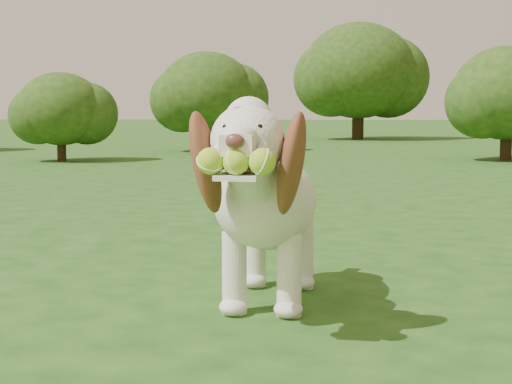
{
  "coord_description": "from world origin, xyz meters",
  "views": [
    {
      "loc": [
        -0.25,
        -3.19,
        0.72
      ],
      "look_at": [
        -0.39,
        -0.64,
        0.44
      ],
      "focal_mm": 55.0,
      "sensor_mm": 36.0,
      "label": 1
    }
  ],
  "objects": [
    {
      "name": "ground",
      "position": [
        0.0,
        0.0,
        0.0
      ],
      "size": [
        80.0,
        80.0,
        0.0
      ],
      "primitive_type": "plane",
      "color": "#1A4413",
      "rests_on": "ground"
    },
    {
      "name": "dog",
      "position": [
        -0.36,
        -0.41,
        0.4
      ],
      "size": [
        0.46,
        1.16,
        0.75
      ],
      "rotation": [
        0.0,
        0.0,
        -0.11
      ],
      "color": "white",
      "rests_on": "ground"
    },
    {
      "name": "shrub_a",
      "position": [
        -3.39,
        7.01,
        0.69
      ],
      "size": [
        1.13,
        1.13,
        1.17
      ],
      "color": "#382314",
      "rests_on": "ground"
    },
    {
      "name": "shrub_i",
      "position": [
        1.03,
        14.18,
        1.5
      ],
      "size": [
        2.46,
        2.46,
        2.55
      ],
      "color": "#382314",
      "rests_on": "ground"
    },
    {
      "name": "shrub_c",
      "position": [
        2.52,
        7.47,
        0.9
      ],
      "size": [
        1.47,
        1.47,
        1.52
      ],
      "color": "#382314",
      "rests_on": "ground"
    },
    {
      "name": "shrub_b",
      "position": [
        -1.74,
        9.4,
        0.94
      ],
      "size": [
        1.54,
        1.54,
        1.6
      ],
      "color": "#382314",
      "rests_on": "ground"
    }
  ]
}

